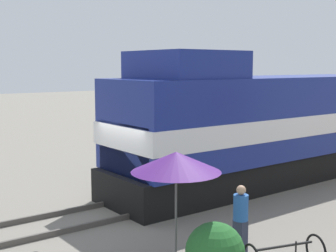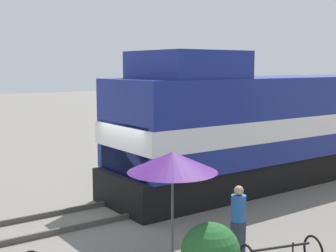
{
  "view_description": "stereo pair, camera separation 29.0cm",
  "coord_description": "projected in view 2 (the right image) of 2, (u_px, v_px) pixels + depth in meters",
  "views": [
    {
      "loc": [
        11.36,
        -7.6,
        4.21
      ],
      "look_at": [
        1.2,
        0.08,
        2.57
      ],
      "focal_mm": 50.0,
      "sensor_mm": 36.0,
      "label": 1
    },
    {
      "loc": [
        11.53,
        -7.36,
        4.21
      ],
      "look_at": [
        1.2,
        0.08,
        2.57
      ],
      "focal_mm": 50.0,
      "sensor_mm": 36.0,
      "label": 2
    }
  ],
  "objects": [
    {
      "name": "ground_plane",
      "position": [
        143.0,
        207.0,
        14.09
      ],
      "size": [
        120.0,
        120.0,
        0.0
      ],
      "primitive_type": "plane",
      "color": "slate"
    },
    {
      "name": "rail_near",
      "position": [
        130.0,
        199.0,
        14.66
      ],
      "size": [
        0.08,
        33.28,
        0.15
      ],
      "primitive_type": "cube",
      "color": "#4C4742",
      "rests_on": "ground_plane"
    },
    {
      "name": "rail_far",
      "position": [
        156.0,
        210.0,
        13.5
      ],
      "size": [
        0.08,
        33.28,
        0.15
      ],
      "primitive_type": "cube",
      "color": "#4C4742",
      "rests_on": "ground_plane"
    },
    {
      "name": "locomotive",
      "position": [
        264.0,
        126.0,
        16.84
      ],
      "size": [
        3.22,
        12.94,
        4.67
      ],
      "color": "black",
      "rests_on": "ground_plane"
    },
    {
      "name": "vendor_umbrella",
      "position": [
        172.0,
        162.0,
        9.63
      ],
      "size": [
        1.88,
        1.88,
        2.46
      ],
      "color": "#4C4C4C",
      "rests_on": "ground_plane"
    },
    {
      "name": "shrub_cluster",
      "position": [
        210.0,
        252.0,
        9.14
      ],
      "size": [
        1.18,
        1.18,
        1.18
      ],
      "primitive_type": "sphere",
      "color": "#236028",
      "rests_on": "ground_plane"
    },
    {
      "name": "person_bystander",
      "position": [
        238.0,
        217.0,
        10.52
      ],
      "size": [
        0.34,
        0.34,
        1.56
      ],
      "color": "#2D3347",
      "rests_on": "ground_plane"
    }
  ]
}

